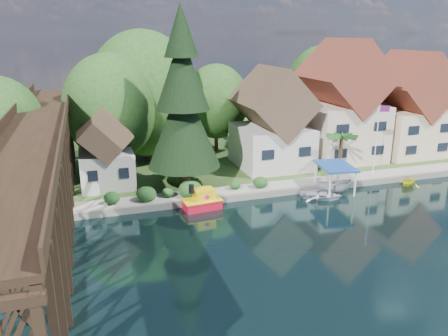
{
  "coord_description": "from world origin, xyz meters",
  "views": [
    {
      "loc": [
        -12.5,
        -27.62,
        14.84
      ],
      "look_at": [
        -1.74,
        6.0,
        3.94
      ],
      "focal_mm": 35.0,
      "sensor_mm": 36.0,
      "label": 1
    }
  ],
  "objects_px": {
    "house_left": "(272,125)",
    "boat_white_a": "(321,194)",
    "shed": "(106,153)",
    "conifer": "(183,103)",
    "boat_yellow": "(409,180)",
    "trestle_bridge": "(40,170)",
    "house_right": "(407,111)",
    "boat_canopy": "(334,181)",
    "palm_tree": "(342,138)",
    "house_center": "(341,109)",
    "tugboat": "(203,201)",
    "flagpole": "(378,132)"
  },
  "relations": [
    {
      "from": "conifer",
      "to": "trestle_bridge",
      "type": "bearing_deg",
      "value": -150.64
    },
    {
      "from": "conifer",
      "to": "boat_yellow",
      "type": "height_order",
      "value": "conifer"
    },
    {
      "from": "house_left",
      "to": "boat_canopy",
      "type": "height_order",
      "value": "house_left"
    },
    {
      "from": "trestle_bridge",
      "to": "tugboat",
      "type": "distance_m",
      "value": 13.58
    },
    {
      "from": "palm_tree",
      "to": "boat_canopy",
      "type": "distance_m",
      "value": 5.84
    },
    {
      "from": "trestle_bridge",
      "to": "boat_white_a",
      "type": "xyz_separation_m",
      "value": [
        23.85,
        0.98,
        -4.94
      ]
    },
    {
      "from": "conifer",
      "to": "palm_tree",
      "type": "distance_m",
      "value": 17.17
    },
    {
      "from": "boat_white_a",
      "to": "shed",
      "type": "bearing_deg",
      "value": 94.5
    },
    {
      "from": "palm_tree",
      "to": "tugboat",
      "type": "xyz_separation_m",
      "value": [
        -16.15,
        -3.87,
        -3.71
      ]
    },
    {
      "from": "house_left",
      "to": "conifer",
      "type": "distance_m",
      "value": 12.08
    },
    {
      "from": "palm_tree",
      "to": "boat_white_a",
      "type": "bearing_deg",
      "value": -135.51
    },
    {
      "from": "tugboat",
      "to": "house_left",
      "type": "bearing_deg",
      "value": 40.57
    },
    {
      "from": "palm_tree",
      "to": "flagpole",
      "type": "relative_size",
      "value": 0.61
    },
    {
      "from": "boat_yellow",
      "to": "boat_white_a",
      "type": "bearing_deg",
      "value": 68.21
    },
    {
      "from": "trestle_bridge",
      "to": "tugboat",
      "type": "height_order",
      "value": "trestle_bridge"
    },
    {
      "from": "trestle_bridge",
      "to": "house_right",
      "type": "bearing_deg",
      "value": 14.79
    },
    {
      "from": "boat_canopy",
      "to": "boat_yellow",
      "type": "xyz_separation_m",
      "value": [
        8.37,
        -0.54,
        -0.58
      ]
    },
    {
      "from": "house_right",
      "to": "boat_yellow",
      "type": "bearing_deg",
      "value": -125.87
    },
    {
      "from": "trestle_bridge",
      "to": "conifer",
      "type": "distance_m",
      "value": 14.35
    },
    {
      "from": "palm_tree",
      "to": "boat_yellow",
      "type": "bearing_deg",
      "value": -39.13
    },
    {
      "from": "shed",
      "to": "boat_yellow",
      "type": "distance_m",
      "value": 30.41
    },
    {
      "from": "house_left",
      "to": "boat_canopy",
      "type": "relative_size",
      "value": 2.3
    },
    {
      "from": "house_left",
      "to": "shed",
      "type": "height_order",
      "value": "house_left"
    },
    {
      "from": "house_left",
      "to": "house_right",
      "type": "relative_size",
      "value": 0.88
    },
    {
      "from": "house_right",
      "to": "boat_white_a",
      "type": "height_order",
      "value": "house_right"
    },
    {
      "from": "boat_white_a",
      "to": "boat_yellow",
      "type": "relative_size",
      "value": 1.64
    },
    {
      "from": "shed",
      "to": "palm_tree",
      "type": "bearing_deg",
      "value": -8.42
    },
    {
      "from": "flagpole",
      "to": "tugboat",
      "type": "bearing_deg",
      "value": -172.56
    },
    {
      "from": "house_right",
      "to": "boat_yellow",
      "type": "height_order",
      "value": "house_right"
    },
    {
      "from": "house_left",
      "to": "boat_white_a",
      "type": "height_order",
      "value": "house_left"
    },
    {
      "from": "house_right",
      "to": "palm_tree",
      "type": "bearing_deg",
      "value": -157.69
    },
    {
      "from": "palm_tree",
      "to": "flagpole",
      "type": "height_order",
      "value": "flagpole"
    },
    {
      "from": "trestle_bridge",
      "to": "shed",
      "type": "relative_size",
      "value": 5.63
    },
    {
      "from": "tugboat",
      "to": "boat_yellow",
      "type": "distance_m",
      "value": 21.57
    },
    {
      "from": "trestle_bridge",
      "to": "palm_tree",
      "type": "height_order",
      "value": "trestle_bridge"
    },
    {
      "from": "house_left",
      "to": "conifer",
      "type": "relative_size",
      "value": 0.65
    },
    {
      "from": "shed",
      "to": "boat_canopy",
      "type": "height_order",
      "value": "shed"
    },
    {
      "from": "trestle_bridge",
      "to": "house_right",
      "type": "height_order",
      "value": "house_right"
    },
    {
      "from": "trestle_bridge",
      "to": "flagpole",
      "type": "distance_m",
      "value": 32.57
    },
    {
      "from": "shed",
      "to": "conifer",
      "type": "xyz_separation_m",
      "value": [
        7.16,
        -2.49,
        4.86
      ]
    },
    {
      "from": "boat_white_a",
      "to": "conifer",
      "type": "bearing_deg",
      "value": 91.76
    },
    {
      "from": "boat_white_a",
      "to": "house_center",
      "type": "bearing_deg",
      "value": -9.84
    },
    {
      "from": "house_center",
      "to": "shed",
      "type": "bearing_deg",
      "value": -175.76
    },
    {
      "from": "palm_tree",
      "to": "tugboat",
      "type": "height_order",
      "value": "palm_tree"
    },
    {
      "from": "trestle_bridge",
      "to": "tugboat",
      "type": "relative_size",
      "value": 12.59
    },
    {
      "from": "house_left",
      "to": "boat_white_a",
      "type": "relative_size",
      "value": 2.81
    },
    {
      "from": "trestle_bridge",
      "to": "shed",
      "type": "bearing_deg",
      "value": 61.81
    },
    {
      "from": "house_right",
      "to": "boat_canopy",
      "type": "height_order",
      "value": "house_right"
    },
    {
      "from": "shed",
      "to": "tugboat",
      "type": "bearing_deg",
      "value": -44.1
    },
    {
      "from": "house_left",
      "to": "boat_white_a",
      "type": "bearing_deg",
      "value": -85.04
    }
  ]
}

